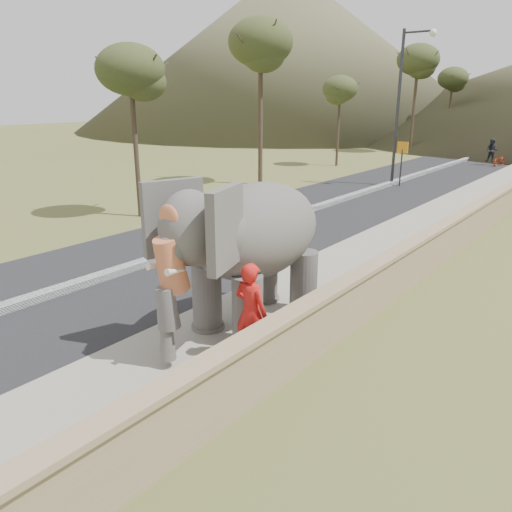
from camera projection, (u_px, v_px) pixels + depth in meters
The scene contains 10 objects.
ground at pixel (275, 315), 11.33m from camera, with size 160.00×160.00×0.00m, color olive.
road at pixel (316, 210), 21.76m from camera, with size 7.00×120.00×0.03m, color black.
median at pixel (316, 207), 21.73m from camera, with size 0.35×120.00×0.22m, color black.
walkway at pixel (430, 226), 18.81m from camera, with size 3.00×120.00×0.15m, color #9E9687.
parapet at pixel (478, 220), 17.70m from camera, with size 0.30×120.00×1.10m, color tan.
lamppost at pixel (405, 93), 26.05m from camera, with size 1.76×0.36×8.00m.
signboard at pixel (402, 156), 26.86m from camera, with size 0.60×0.08×2.40m.
hill_left at pixel (286, 50), 71.46m from camera, with size 60.00×60.00×22.00m, color brown.
elephant_and_man at pixel (257, 251), 10.29m from camera, with size 2.39×4.33×3.12m.
motorcyclist at pixel (496, 155), 35.08m from camera, with size 1.47×1.72×1.86m.
Camera 1 is at (6.05, -8.44, 4.77)m, focal length 35.00 mm.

